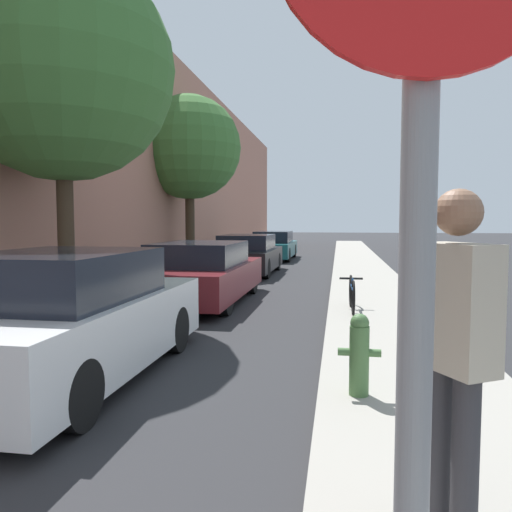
# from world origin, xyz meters

# --- Properties ---
(ground_plane) EXTENTS (120.00, 120.00, 0.00)m
(ground_plane) POSITION_xyz_m (0.00, 16.00, 0.00)
(ground_plane) COLOR #28282B
(sidewalk_left) EXTENTS (2.00, 52.00, 0.12)m
(sidewalk_left) POSITION_xyz_m (-2.90, 16.00, 0.06)
(sidewalk_left) COLOR #9E998E
(sidewalk_left) RESTS_ON ground
(sidewalk_right) EXTENTS (2.00, 52.00, 0.12)m
(sidewalk_right) POSITION_xyz_m (2.90, 16.00, 0.06)
(sidewalk_right) COLOR #9E998E
(sidewalk_right) RESTS_ON ground
(building_facade_left) EXTENTS (0.70, 52.00, 7.85)m
(building_facade_left) POSITION_xyz_m (-4.25, 16.00, 3.92)
(building_facade_left) COLOR tan
(building_facade_left) RESTS_ON ground
(parked_car_white) EXTENTS (1.82, 4.12, 1.44)m
(parked_car_white) POSITION_xyz_m (-0.89, 5.62, 0.68)
(parked_car_white) COLOR black
(parked_car_white) RESTS_ON ground
(parked_car_maroon) EXTENTS (1.89, 4.62, 1.31)m
(parked_car_maroon) POSITION_xyz_m (-0.84, 10.94, 0.64)
(parked_car_maroon) COLOR black
(parked_car_maroon) RESTS_ON ground
(parked_car_black) EXTENTS (1.80, 4.38, 1.31)m
(parked_car_black) POSITION_xyz_m (-0.90, 16.81, 0.63)
(parked_car_black) COLOR black
(parked_car_black) RESTS_ON ground
(parked_car_teal) EXTENTS (1.75, 4.65, 1.29)m
(parked_car_teal) POSITION_xyz_m (-0.84, 23.06, 0.62)
(parked_car_teal) COLOR black
(parked_car_teal) RESTS_ON ground
(street_tree_near) EXTENTS (3.94, 3.94, 6.29)m
(street_tree_near) POSITION_xyz_m (-2.73, 8.77, 4.43)
(street_tree_near) COLOR #423323
(street_tree_near) RESTS_ON sidewalk_left
(street_tree_far) EXTENTS (3.67, 3.67, 6.08)m
(street_tree_far) POSITION_xyz_m (-3.18, 17.74, 4.35)
(street_tree_far) COLOR #423323
(street_tree_far) RESTS_ON sidewalk_left
(fire_hydrant) EXTENTS (0.40, 0.19, 0.78)m
(fire_hydrant) POSITION_xyz_m (2.29, 5.30, 0.52)
(fire_hydrant) COLOR #47703D
(fire_hydrant) RESTS_ON sidewalk_right
(traffic_sign_post) EXTENTS (0.72, 0.13, 2.76)m
(traffic_sign_post) POSITION_xyz_m (2.24, 1.57, 1.95)
(traffic_sign_post) COLOR gray
(traffic_sign_post) RESTS_ON sidewalk_right
(pedestrian) EXTENTS (0.41, 0.49, 1.82)m
(pedestrian) POSITION_xyz_m (2.68, 3.26, 1.16)
(pedestrian) COLOR #2D2D33
(pedestrian) RESTS_ON sidewalk_right
(bicycle) EXTENTS (0.44, 1.50, 0.61)m
(bicycle) POSITION_xyz_m (2.34, 9.81, 0.44)
(bicycle) COLOR black
(bicycle) RESTS_ON sidewalk_right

